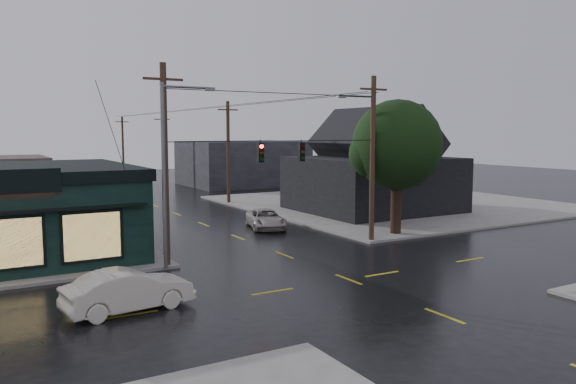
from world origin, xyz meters
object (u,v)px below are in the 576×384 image
utility_pole_nw (168,267)px  sedan_cream (129,290)px  suv_silver (266,219)px  utility_pole_ne (371,242)px  corner_tree (397,145)px

utility_pole_nw → sedan_cream: 6.97m
suv_silver → sedan_cream: bearing=-117.8°
utility_pole_ne → sedan_cream: bearing=-160.0°
utility_pole_ne → suv_silver: size_ratio=2.09×
sedan_cream → utility_pole_nw: bearing=-37.1°
utility_pole_nw → suv_silver: (9.66, 7.64, 0.67)m
suv_silver → corner_tree: bearing=-31.0°
sedan_cream → suv_silver: (13.11, 13.64, -0.13)m
corner_tree → utility_pole_nw: corner_tree is taller
suv_silver → utility_pole_ne: bearing=-50.3°
utility_pole_nw → utility_pole_ne: (13.00, 0.00, 0.00)m
corner_tree → utility_pole_ne: corner_tree is taller
utility_pole_nw → sedan_cream: bearing=-119.9°
utility_pole_nw → utility_pole_ne: same height
utility_pole_nw → suv_silver: bearing=38.4°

